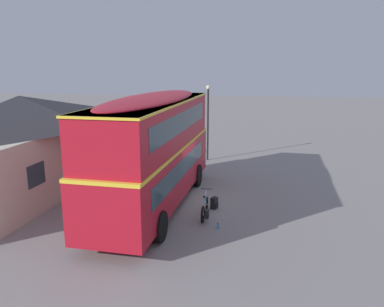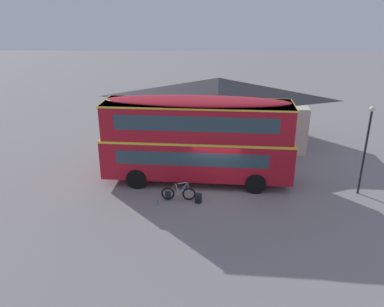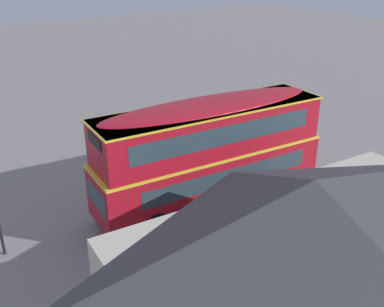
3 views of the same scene
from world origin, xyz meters
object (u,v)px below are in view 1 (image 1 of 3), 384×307
Objects in this scene: touring_bicycle at (205,209)px; double_decker_bus at (154,146)px; water_bottle_blue_sports at (218,226)px; street_lamp at (208,115)px; backpack_on_ground at (214,202)px.

double_decker_bus is at bearing 66.56° from touring_bicycle.
water_bottle_blue_sports is (-0.93, -0.60, -0.26)m from touring_bicycle.
water_bottle_blue_sports is 10.93m from street_lamp.
street_lamp is (8.43, 1.24, 2.64)m from backpack_on_ground.
double_decker_bus is at bearing 171.37° from street_lamp.
water_bottle_blue_sports is (-2.01, -0.33, -0.17)m from backpack_on_ground.
backpack_on_ground is (1.08, -0.27, -0.09)m from touring_bicycle.
water_bottle_blue_sports is 0.05× the size of street_lamp.
street_lamp is (9.51, 0.97, 2.54)m from touring_bicycle.
touring_bicycle is 1.12m from backpack_on_ground.
touring_bicycle is 9.89m from street_lamp.
touring_bicycle is 3.26× the size of backpack_on_ground.
street_lamp is at bearing -8.63° from double_decker_bus.
backpack_on_ground is at bearing -13.85° from touring_bicycle.
backpack_on_ground is 0.11× the size of street_lamp.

